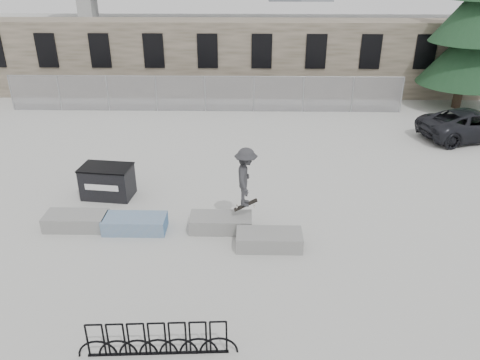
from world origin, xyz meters
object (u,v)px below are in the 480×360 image
object	(u,v)px
planter_center_right	(221,222)
planter_offset	(269,239)
skateboarder	(246,177)
bike_rack	(157,339)
spruce_tree	(473,23)
dumpster	(107,181)
suv	(472,124)
planter_center_left	(135,223)
planter_far_left	(76,220)

from	to	relation	value
planter_center_right	planter_offset	world-z (taller)	same
planter_offset	skateboarder	distance (m)	2.03
bike_rack	spruce_tree	size ratio (longest dim) A/B	0.31
planter_offset	dumpster	bearing A→B (deg)	151.09
suv	skateboarder	size ratio (longest dim) A/B	2.43
planter_center_left	spruce_tree	world-z (taller)	spruce_tree
planter_center_left	skateboarder	distance (m)	3.92
dumpster	bike_rack	bearing A→B (deg)	-60.57
planter_far_left	planter_offset	size ratio (longest dim) A/B	1.00
planter_center_right	spruce_tree	distance (m)	19.33
bike_rack	dumpster	bearing A→B (deg)	112.85
planter_center_left	suv	size ratio (longest dim) A/B	0.39
spruce_tree	suv	distance (m)	6.60
dumpster	spruce_tree	bearing A→B (deg)	40.12
suv	planter_center_right	bearing A→B (deg)	112.04
suv	planter_far_left	bearing A→B (deg)	103.22
planter_offset	bike_rack	bearing A→B (deg)	-121.35
planter_offset	dumpster	world-z (taller)	dumpster
planter_center_right	dumpster	world-z (taller)	dumpster
planter_offset	skateboarder	bearing A→B (deg)	126.31
planter_far_left	skateboarder	xyz separation A→B (m)	(5.53, -0.01, 1.61)
planter_center_left	skateboarder	size ratio (longest dim) A/B	0.95
planter_far_left	bike_rack	xyz separation A→B (m)	(3.63, -5.32, 0.17)
spruce_tree	bike_rack	bearing A→B (deg)	-126.56
planter_offset	suv	xyz separation A→B (m)	(10.08, 9.55, 0.44)
bike_rack	spruce_tree	distance (m)	23.97
dumpster	planter_offset	bearing A→B (deg)	-22.33
planter_far_left	spruce_tree	world-z (taller)	spruce_tree
planter_center_right	dumpster	distance (m)	4.83
planter_center_right	skateboarder	xyz separation A→B (m)	(0.80, 0.02, 1.61)
planter_center_right	skateboarder	bearing A→B (deg)	1.17
planter_center_right	bike_rack	world-z (taller)	bike_rack
dumpster	suv	bearing A→B (deg)	28.35
spruce_tree	planter_center_left	bearing A→B (deg)	-138.79
planter_far_left	planter_center_left	xyz separation A→B (m)	(1.97, -0.14, 0.00)
dumpster	bike_rack	world-z (taller)	dumpster
planter_offset	suv	size ratio (longest dim) A/B	0.39
planter_center_left	dumpster	distance (m)	2.81
bike_rack	planter_offset	bearing A→B (deg)	58.65
planter_center_left	bike_rack	size ratio (longest dim) A/B	0.56
planter_far_left	suv	size ratio (longest dim) A/B	0.39
planter_far_left	planter_center_right	distance (m)	4.73
planter_center_left	bike_rack	xyz separation A→B (m)	(1.66, -5.18, 0.17)
planter_center_left	planter_offset	size ratio (longest dim) A/B	1.00
planter_offset	spruce_tree	size ratio (longest dim) A/B	0.17
bike_rack	planter_far_left	bearing A→B (deg)	124.30
spruce_tree	skateboarder	world-z (taller)	spruce_tree
planter_center_right	suv	world-z (taller)	suv
dumpster	skateboarder	bearing A→B (deg)	-16.97
planter_far_left	planter_center_right	bearing A→B (deg)	-0.28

